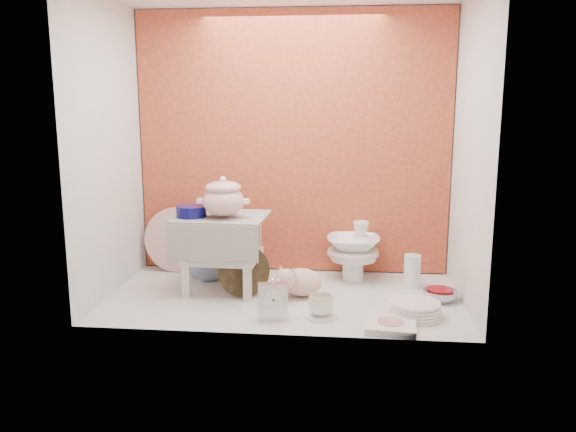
{
  "coord_description": "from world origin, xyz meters",
  "views": [
    {
      "loc": [
        0.31,
        -2.85,
        0.99
      ],
      "look_at": [
        0.02,
        0.02,
        0.42
      ],
      "focal_mm": 36.29,
      "sensor_mm": 36.0,
      "label": 1
    }
  ],
  "objects_px": {
    "soup_tureen": "(223,197)",
    "crystal_bowl": "(440,295)",
    "step_stool": "(223,253)",
    "blue_white_vase": "(208,255)",
    "porcelain_tower": "(353,251)",
    "dinner_plate_stack": "(415,309)",
    "gold_rim_teacup": "(321,305)",
    "plush_pig": "(302,282)",
    "mantel_clock": "(273,300)",
    "floral_platter": "(176,240)"
  },
  "relations": [
    {
      "from": "step_stool",
      "to": "plush_pig",
      "type": "distance_m",
      "value": 0.45
    },
    {
      "from": "soup_tureen",
      "to": "dinner_plate_stack",
      "type": "xyz_separation_m",
      "value": [
        0.95,
        -0.25,
        -0.47
      ]
    },
    {
      "from": "floral_platter",
      "to": "porcelain_tower",
      "type": "height_order",
      "value": "floral_platter"
    },
    {
      "from": "porcelain_tower",
      "to": "step_stool",
      "type": "bearing_deg",
      "value": -159.83
    },
    {
      "from": "blue_white_vase",
      "to": "gold_rim_teacup",
      "type": "height_order",
      "value": "blue_white_vase"
    },
    {
      "from": "floral_platter",
      "to": "soup_tureen",
      "type": "bearing_deg",
      "value": -45.26
    },
    {
      "from": "blue_white_vase",
      "to": "plush_pig",
      "type": "bearing_deg",
      "value": -25.44
    },
    {
      "from": "blue_white_vase",
      "to": "dinner_plate_stack",
      "type": "bearing_deg",
      "value": -24.25
    },
    {
      "from": "soup_tureen",
      "to": "crystal_bowl",
      "type": "relative_size",
      "value": 1.43
    },
    {
      "from": "soup_tureen",
      "to": "porcelain_tower",
      "type": "xyz_separation_m",
      "value": [
        0.67,
        0.31,
        -0.34
      ]
    },
    {
      "from": "floral_platter",
      "to": "plush_pig",
      "type": "distance_m",
      "value": 0.87
    },
    {
      "from": "floral_platter",
      "to": "dinner_plate_stack",
      "type": "distance_m",
      "value": 1.46
    },
    {
      "from": "soup_tureen",
      "to": "plush_pig",
      "type": "distance_m",
      "value": 0.59
    },
    {
      "from": "blue_white_vase",
      "to": "gold_rim_teacup",
      "type": "bearing_deg",
      "value": -39.25
    },
    {
      "from": "gold_rim_teacup",
      "to": "plush_pig",
      "type": "bearing_deg",
      "value": 111.74
    },
    {
      "from": "floral_platter",
      "to": "mantel_clock",
      "type": "relative_size",
      "value": 1.95
    },
    {
      "from": "step_stool",
      "to": "porcelain_tower",
      "type": "distance_m",
      "value": 0.73
    },
    {
      "from": "gold_rim_teacup",
      "to": "dinner_plate_stack",
      "type": "xyz_separation_m",
      "value": [
        0.44,
        0.05,
        -0.02
      ]
    },
    {
      "from": "gold_rim_teacup",
      "to": "porcelain_tower",
      "type": "distance_m",
      "value": 0.63
    },
    {
      "from": "soup_tureen",
      "to": "crystal_bowl",
      "type": "bearing_deg",
      "value": -0.28
    },
    {
      "from": "blue_white_vase",
      "to": "plush_pig",
      "type": "relative_size",
      "value": 0.99
    },
    {
      "from": "soup_tureen",
      "to": "porcelain_tower",
      "type": "relative_size",
      "value": 0.76
    },
    {
      "from": "step_stool",
      "to": "blue_white_vase",
      "type": "distance_m",
      "value": 0.24
    },
    {
      "from": "dinner_plate_stack",
      "to": "step_stool",
      "type": "bearing_deg",
      "value": 162.76
    },
    {
      "from": "soup_tureen",
      "to": "plush_pig",
      "type": "height_order",
      "value": "soup_tureen"
    },
    {
      "from": "floral_platter",
      "to": "crystal_bowl",
      "type": "bearing_deg",
      "value": -14.32
    },
    {
      "from": "blue_white_vase",
      "to": "mantel_clock",
      "type": "relative_size",
      "value": 1.37
    },
    {
      "from": "mantel_clock",
      "to": "plush_pig",
      "type": "bearing_deg",
      "value": 61.82
    },
    {
      "from": "soup_tureen",
      "to": "step_stool",
      "type": "bearing_deg",
      "value": 112.21
    },
    {
      "from": "dinner_plate_stack",
      "to": "gold_rim_teacup",
      "type": "bearing_deg",
      "value": -174.03
    },
    {
      "from": "plush_pig",
      "to": "porcelain_tower",
      "type": "xyz_separation_m",
      "value": [
        0.26,
        0.32,
        0.09
      ]
    },
    {
      "from": "soup_tureen",
      "to": "dinner_plate_stack",
      "type": "bearing_deg",
      "value": -14.63
    },
    {
      "from": "step_stool",
      "to": "floral_platter",
      "type": "height_order",
      "value": "step_stool"
    },
    {
      "from": "gold_rim_teacup",
      "to": "mantel_clock",
      "type": "bearing_deg",
      "value": -164.96
    },
    {
      "from": "dinner_plate_stack",
      "to": "soup_tureen",
      "type": "bearing_deg",
      "value": 165.37
    },
    {
      "from": "blue_white_vase",
      "to": "mantel_clock",
      "type": "height_order",
      "value": "blue_white_vase"
    },
    {
      "from": "porcelain_tower",
      "to": "gold_rim_teacup",
      "type": "bearing_deg",
      "value": -104.26
    },
    {
      "from": "step_stool",
      "to": "blue_white_vase",
      "type": "bearing_deg",
      "value": 125.45
    },
    {
      "from": "step_stool",
      "to": "floral_platter",
      "type": "relative_size",
      "value": 1.21
    },
    {
      "from": "mantel_clock",
      "to": "porcelain_tower",
      "type": "xyz_separation_m",
      "value": [
        0.37,
        0.66,
        0.07
      ]
    },
    {
      "from": "crystal_bowl",
      "to": "mantel_clock",
      "type": "bearing_deg",
      "value": -156.72
    },
    {
      "from": "gold_rim_teacup",
      "to": "soup_tureen",
      "type": "bearing_deg",
      "value": 150.22
    },
    {
      "from": "mantel_clock",
      "to": "crystal_bowl",
      "type": "distance_m",
      "value": 0.88
    },
    {
      "from": "blue_white_vase",
      "to": "dinner_plate_stack",
      "type": "relative_size",
      "value": 1.08
    },
    {
      "from": "blue_white_vase",
      "to": "gold_rim_teacup",
      "type": "xyz_separation_m",
      "value": [
        0.66,
        -0.54,
        -0.08
      ]
    },
    {
      "from": "crystal_bowl",
      "to": "porcelain_tower",
      "type": "distance_m",
      "value": 0.56
    },
    {
      "from": "step_stool",
      "to": "floral_platter",
      "type": "xyz_separation_m",
      "value": [
        -0.34,
        0.32,
        -0.01
      ]
    },
    {
      "from": "step_stool",
      "to": "mantel_clock",
      "type": "relative_size",
      "value": 2.36
    },
    {
      "from": "blue_white_vase",
      "to": "plush_pig",
      "type": "xyz_separation_m",
      "value": [
        0.55,
        -0.26,
        -0.05
      ]
    },
    {
      "from": "plush_pig",
      "to": "gold_rim_teacup",
      "type": "height_order",
      "value": "plush_pig"
    }
  ]
}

